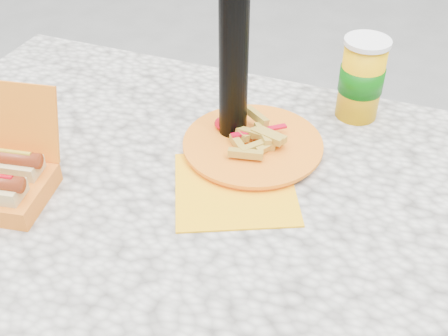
% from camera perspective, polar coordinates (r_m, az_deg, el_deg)
% --- Properties ---
extents(picnic_table, '(1.20, 0.80, 0.75)m').
position_cam_1_polar(picnic_table, '(0.99, -2.44, -7.13)').
color(picnic_table, beige).
rests_on(picnic_table, ground).
extents(fries_plate, '(0.26, 0.37, 0.05)m').
position_cam_1_polar(fries_plate, '(0.99, 2.75, 2.19)').
color(fries_plate, '#FFAE0D').
rests_on(fries_plate, picnic_table).
extents(soda_cup, '(0.08, 0.08, 0.16)m').
position_cam_1_polar(soda_cup, '(1.09, 13.79, 8.81)').
color(soda_cup, '#F8AF05').
rests_on(soda_cup, picnic_table).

